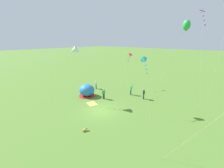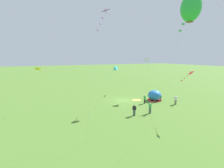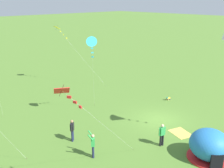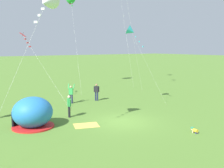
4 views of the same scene
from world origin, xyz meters
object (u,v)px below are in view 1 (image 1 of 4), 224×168
Objects in this scene: kite_purple at (203,16)px; toddler_crawling at (85,130)px; person_watching_sky at (96,84)px; kite_cyan at (144,61)px; person_strolling at (104,93)px; kite_red at (130,57)px; popup_tent at (87,90)px; kite_white at (74,50)px; person_flying_kite at (131,89)px; kite_green at (187,25)px; person_far_back at (144,94)px.

toddler_crawling is at bearing -112.38° from kite_purple.
person_watching_sky is 13.20m from kite_cyan.
kite_red reaches higher than person_strolling.
kite_purple reaches higher than person_strolling.
popup_tent is 7.40m from kite_white.
person_strolling is 0.20× the size of kite_white.
kite_white is (-2.81, -3.29, 7.04)m from person_strolling.
person_flying_kite is 0.15× the size of kite_green.
kite_red reaches higher than person_watching_sky.
person_far_back is at bearing 88.86° from toddler_crawling.
kite_white is 18.40m from kite_purple.
kite_green is 20.95m from kite_white.
person_flying_kite reaches higher than person_watching_sky.
kite_purple is at bearing -60.99° from kite_green.
person_far_back is at bearing -151.47° from kite_purple.
kite_green reaches higher than kite_white.
kite_white is at bearing -123.60° from person_flying_kite.
kite_red is at bearing -142.74° from kite_green.
popup_tent is at bearing -124.61° from kite_green.
toddler_crawling is 0.06× the size of kite_white.
toddler_crawling is 0.04× the size of kite_green.
toddler_crawling is at bearing -41.39° from popup_tent.
person_watching_sky is 5.67m from person_strolling.
kite_cyan is (6.74, 0.79, 5.90)m from person_strolling.
kite_cyan is 0.57× the size of kite_green.
kite_white reaches higher than kite_red.
kite_green is 1.49× the size of kite_white.
toddler_crawling is 0.07× the size of kite_cyan.
kite_purple is at bearing 16.31° from person_watching_sky.
kite_red is at bearing 108.63° from toddler_crawling.
person_strolling is at bearing -173.31° from kite_cyan.
popup_tent is 0.38× the size of kite_cyan.
kite_red is (4.25, 5.44, 5.29)m from person_watching_sky.
popup_tent reaches higher than toddler_crawling.
kite_green is at bearing 83.36° from toddler_crawling.
kite_red reaches higher than person_far_back.
popup_tent is 20.38m from kite_purple.
kite_green is (2.38, 10.24, 11.11)m from person_far_back.
person_watching_sky is 1.00× the size of person_strolling.
popup_tent reaches higher than person_flying_kite.
kite_cyan is at bearing -123.75° from kite_purple.
person_watching_sky reaches higher than toddler_crawling.
popup_tent is 1.63× the size of person_strolling.
kite_green is (10.65, 15.43, 11.07)m from popup_tent.
person_strolling is 0.23× the size of kite_cyan.
person_far_back is at bearing 39.78° from person_strolling.
kite_white reaches higher than person_flying_kite.
kite_red reaches higher than toddler_crawling.
popup_tent is 0.39× the size of kite_red.
person_far_back is 10.09m from person_watching_sky.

